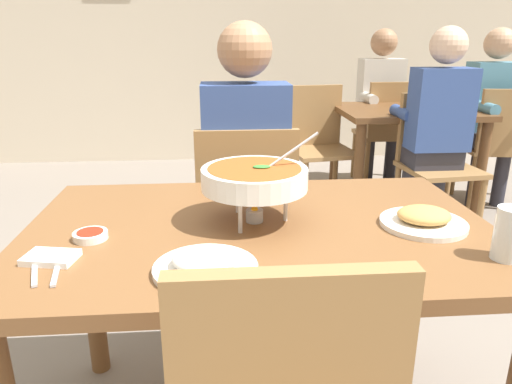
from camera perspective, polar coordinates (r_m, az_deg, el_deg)
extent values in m
cube|color=beige|center=(4.98, -3.53, 21.19)|extent=(10.00, 0.10, 3.00)
cube|color=brown|center=(1.35, 0.51, -4.83)|extent=(1.32, 0.85, 0.04)
cylinder|color=brown|center=(1.90, -19.21, -11.09)|extent=(0.07, 0.07, 0.70)
cylinder|color=brown|center=(1.97, 17.38, -9.81)|extent=(0.07, 0.07, 0.70)
cube|color=olive|center=(2.20, -1.36, -3.44)|extent=(0.44, 0.44, 0.03)
cube|color=olive|center=(1.93, -1.08, 0.97)|extent=(0.42, 0.04, 0.45)
cylinder|color=olive|center=(2.48, 2.84, -6.51)|extent=(0.04, 0.04, 0.42)
cylinder|color=olive|center=(2.46, -6.03, -6.78)|extent=(0.04, 0.04, 0.42)
cylinder|color=olive|center=(2.15, 4.14, -10.76)|extent=(0.04, 0.04, 0.42)
cylinder|color=olive|center=(2.13, -6.23, -11.13)|extent=(0.04, 0.04, 0.42)
cylinder|color=#2D2D38|center=(2.31, 1.15, -8.02)|extent=(0.10, 0.10, 0.45)
cylinder|color=#2D2D38|center=(2.30, -3.86, -8.18)|extent=(0.10, 0.10, 0.45)
cube|color=#2D2D38|center=(2.16, -1.35, -1.79)|extent=(0.32, 0.32, 0.12)
cube|color=#334C8C|center=(1.99, -1.28, 5.82)|extent=(0.36, 0.20, 0.50)
sphere|color=#A57756|center=(1.94, -1.36, 16.81)|extent=(0.22, 0.22, 0.22)
cylinder|color=#334C8C|center=(2.21, 2.59, 5.74)|extent=(0.08, 0.28, 0.08)
cylinder|color=#334C8C|center=(2.19, -5.77, 5.57)|extent=(0.08, 0.28, 0.08)
cylinder|color=silver|center=(1.36, 3.60, -1.50)|extent=(0.01, 0.01, 0.10)
cylinder|color=silver|center=(1.42, -2.23, -0.58)|extent=(0.01, 0.01, 0.10)
cylinder|color=silver|center=(1.28, -1.93, -2.85)|extent=(0.01, 0.01, 0.10)
torus|color=silver|center=(1.33, -0.18, 0.42)|extent=(0.21, 0.21, 0.01)
cylinder|color=#B2B2B7|center=(1.36, -0.18, -2.87)|extent=(0.05, 0.05, 0.04)
cone|color=orange|center=(1.35, -0.18, -1.60)|extent=(0.02, 0.02, 0.04)
cylinder|color=white|center=(1.33, -0.18, 1.65)|extent=(0.30, 0.30, 0.06)
cylinder|color=#994C1E|center=(1.32, -0.18, 2.69)|extent=(0.26, 0.26, 0.01)
ellipsoid|color=#388433|center=(1.32, 0.68, 3.08)|extent=(0.05, 0.03, 0.01)
cylinder|color=silver|center=(1.34, 3.60, 4.44)|extent=(0.18, 0.01, 0.13)
cylinder|color=white|center=(1.09, -6.11, -9.19)|extent=(0.24, 0.24, 0.01)
ellipsoid|color=white|center=(1.08, -6.15, -7.99)|extent=(0.15, 0.13, 0.04)
cylinder|color=white|center=(1.42, 19.53, -3.60)|extent=(0.24, 0.24, 0.01)
ellipsoid|color=tan|center=(1.41, 19.64, -2.63)|extent=(0.15, 0.13, 0.04)
cylinder|color=white|center=(1.32, -19.36, -4.99)|extent=(0.09, 0.09, 0.02)
cylinder|color=maroon|center=(1.32, -19.41, -4.63)|extent=(0.07, 0.07, 0.01)
cube|color=white|center=(1.24, -23.54, -7.27)|extent=(0.13, 0.10, 0.02)
cube|color=silver|center=(1.20, -25.16, -8.43)|extent=(0.07, 0.16, 0.01)
cube|color=silver|center=(1.19, -22.88, -8.49)|extent=(0.05, 0.17, 0.01)
cylinder|color=silver|center=(1.27, 28.26, -4.48)|extent=(0.07, 0.07, 0.13)
cylinder|color=#4C331E|center=(1.28, 28.13, -5.30)|extent=(0.06, 0.06, 0.08)
cube|color=brown|center=(3.71, 17.76, 9.27)|extent=(1.00, 0.80, 0.04)
cylinder|color=brown|center=(3.32, 12.24, 2.20)|extent=(0.07, 0.07, 0.70)
cylinder|color=brown|center=(3.67, 25.52, 2.34)|extent=(0.07, 0.07, 0.70)
cylinder|color=brown|center=(3.96, 9.49, 4.95)|extent=(0.07, 0.07, 0.70)
cylinder|color=brown|center=(4.26, 21.11, 4.90)|extent=(0.07, 0.07, 0.70)
cube|color=olive|center=(4.28, 15.10, 6.72)|extent=(0.44, 0.44, 0.03)
cube|color=olive|center=(4.05, 16.32, 9.45)|extent=(0.42, 0.04, 0.45)
cylinder|color=olive|center=(4.56, 16.34, 4.42)|extent=(0.04, 0.04, 0.42)
cylinder|color=olive|center=(4.44, 11.74, 4.41)|extent=(0.04, 0.04, 0.42)
cylinder|color=olive|center=(4.22, 18.13, 3.16)|extent=(0.04, 0.04, 0.42)
cylinder|color=olive|center=(4.09, 13.21, 3.12)|extent=(0.04, 0.04, 0.42)
cube|color=olive|center=(3.26, 21.38, 2.55)|extent=(0.48, 0.48, 0.03)
cube|color=olive|center=(3.37, 20.12, 7.40)|extent=(0.42, 0.08, 0.45)
cylinder|color=olive|center=(3.07, 19.67, -2.58)|extent=(0.04, 0.04, 0.42)
cylinder|color=olive|center=(3.28, 25.46, -2.04)|extent=(0.04, 0.04, 0.42)
cylinder|color=olive|center=(3.39, 16.56, -0.34)|extent=(0.04, 0.04, 0.42)
cylinder|color=olive|center=(3.57, 22.03, 0.02)|extent=(0.04, 0.04, 0.42)
cube|color=olive|center=(4.04, 26.63, 4.74)|extent=(0.49, 0.49, 0.03)
cube|color=olive|center=(3.82, 28.30, 7.50)|extent=(0.42, 0.09, 0.45)
cylinder|color=olive|center=(4.34, 27.55, 2.35)|extent=(0.04, 0.04, 0.42)
cylinder|color=olive|center=(4.19, 22.83, 2.51)|extent=(0.04, 0.04, 0.42)
cylinder|color=olive|center=(3.85, 24.65, 0.95)|extent=(0.04, 0.04, 0.42)
cube|color=olive|center=(3.54, 8.01, 4.83)|extent=(0.50, 0.50, 0.03)
cube|color=olive|center=(3.67, 7.07, 9.19)|extent=(0.42, 0.10, 0.45)
cylinder|color=olive|center=(3.36, 5.94, 0.21)|extent=(0.04, 0.04, 0.42)
cylinder|color=olive|center=(3.50, 11.85, 0.64)|extent=(0.04, 0.04, 0.42)
cylinder|color=olive|center=(3.71, 4.07, 1.99)|extent=(0.04, 0.04, 0.42)
cylinder|color=olive|center=(3.83, 9.53, 2.33)|extent=(0.04, 0.04, 0.42)
cylinder|color=#2D2D38|center=(4.20, 13.35, 3.70)|extent=(0.10, 0.10, 0.45)
cylinder|color=#2D2D38|center=(4.26, 15.92, 3.72)|extent=(0.10, 0.10, 0.45)
cube|color=#2D2D38|center=(4.21, 14.78, 7.61)|extent=(0.32, 0.32, 0.12)
cube|color=beige|center=(4.24, 14.78, 11.93)|extent=(0.36, 0.20, 0.50)
sphere|color=#A57756|center=(4.22, 15.21, 17.06)|extent=(0.22, 0.22, 0.22)
cylinder|color=beige|center=(4.01, 13.44, 10.96)|extent=(0.08, 0.28, 0.08)
cylinder|color=beige|center=(4.11, 17.77, 10.79)|extent=(0.08, 0.28, 0.08)
cylinder|color=#2D2D38|center=(3.44, 20.93, -0.28)|extent=(0.10, 0.10, 0.45)
cylinder|color=#2D2D38|center=(3.36, 17.85, -0.37)|extent=(0.10, 0.10, 0.45)
cube|color=#2D2D38|center=(3.28, 20.20, 4.17)|extent=(0.32, 0.32, 0.12)
cube|color=#334C8C|center=(3.16, 21.42, 9.25)|extent=(0.36, 0.20, 0.50)
sphere|color=beige|center=(3.13, 22.25, 16.12)|extent=(0.22, 0.22, 0.22)
cylinder|color=#334C8C|center=(3.41, 22.34, 8.89)|extent=(0.08, 0.28, 0.08)
cylinder|color=#334C8C|center=(3.28, 17.28, 9.10)|extent=(0.08, 0.28, 0.08)
cylinder|color=#2D2D38|center=(3.95, 24.98, 1.54)|extent=(0.10, 0.10, 0.45)
cylinder|color=#2D2D38|center=(4.05, 27.45, 1.57)|extent=(0.10, 0.10, 0.45)
cube|color=#2D2D38|center=(3.97, 26.52, 5.66)|extent=(0.32, 0.32, 0.12)
cube|color=teal|center=(3.99, 26.58, 10.26)|extent=(0.36, 0.20, 0.50)
sphere|color=tan|center=(3.97, 27.39, 15.66)|extent=(0.22, 0.22, 0.22)
cylinder|color=teal|center=(3.75, 25.88, 9.17)|extent=(0.08, 0.28, 0.08)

